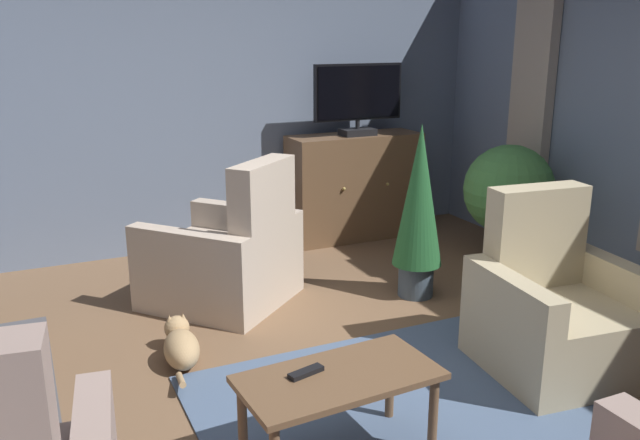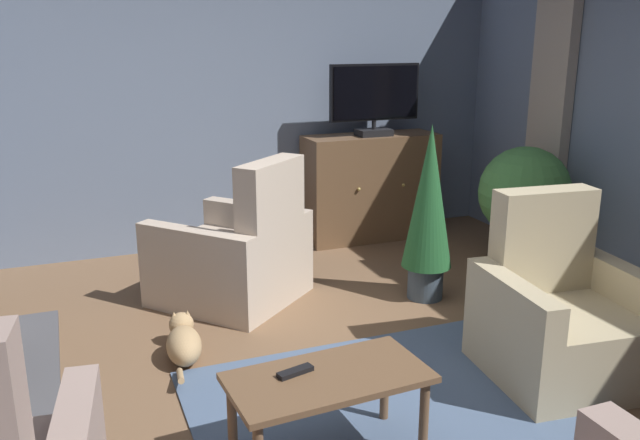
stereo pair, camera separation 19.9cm
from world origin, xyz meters
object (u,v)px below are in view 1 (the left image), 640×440
(tv_cabinet, at_px, (354,189))
(television, at_px, (358,97))
(armchair_in_far_corner, at_px, (557,314))
(armchair_beside_cabinet, at_px, (226,259))
(potted_plant_on_hearth_side, at_px, (419,205))
(tv_remote, at_px, (306,372))
(cat, at_px, (181,345))
(coffee_table, at_px, (339,386))
(potted_plant_small_fern_corner, at_px, (508,193))

(tv_cabinet, distance_m, television, 0.86)
(armchair_in_far_corner, bearing_deg, tv_cabinet, 87.58)
(armchair_beside_cabinet, relative_size, potted_plant_on_hearth_side, 0.99)
(tv_remote, bearing_deg, tv_cabinet, 44.79)
(armchair_in_far_corner, height_order, cat, armchair_in_far_corner)
(television, bearing_deg, armchair_in_far_corner, -92.47)
(armchair_in_far_corner, height_order, potted_plant_on_hearth_side, potted_plant_on_hearth_side)
(armchair_beside_cabinet, bearing_deg, cat, -123.89)
(coffee_table, bearing_deg, armchair_beside_cabinet, 87.39)
(tv_remote, height_order, cat, tv_remote)
(tv_cabinet, distance_m, tv_remote, 3.48)
(tv_cabinet, bearing_deg, tv_remote, -121.02)
(tv_cabinet, height_order, cat, tv_cabinet)
(armchair_beside_cabinet, relative_size, armchair_in_far_corner, 1.24)
(potted_plant_small_fern_corner, relative_size, cat, 1.44)
(potted_plant_on_hearth_side, bearing_deg, potted_plant_small_fern_corner, 15.48)
(tv_cabinet, bearing_deg, coffee_table, -118.60)
(television, height_order, potted_plant_small_fern_corner, television)
(television, relative_size, armchair_in_far_corner, 0.84)
(armchair_beside_cabinet, distance_m, potted_plant_small_fern_corner, 2.39)
(coffee_table, height_order, armchair_in_far_corner, armchair_in_far_corner)
(tv_remote, distance_m, potted_plant_on_hearth_side, 2.14)
(tv_remote, bearing_deg, television, 44.33)
(tv_cabinet, xyz_separation_m, television, (0.00, -0.05, 0.85))
(television, bearing_deg, cat, -139.92)
(tv_remote, relative_size, armchair_in_far_corner, 0.17)
(tv_cabinet, height_order, tv_remote, tv_cabinet)
(television, distance_m, armchair_beside_cabinet, 2.10)
(coffee_table, xyz_separation_m, armchair_in_far_corner, (1.54, 0.28, -0.05))
(coffee_table, distance_m, potted_plant_small_fern_corner, 3.07)
(cat, bearing_deg, armchair_in_far_corner, -25.61)
(potted_plant_on_hearth_side, relative_size, potted_plant_small_fern_corner, 1.27)
(tv_cabinet, height_order, potted_plant_on_hearth_side, potted_plant_on_hearth_side)
(potted_plant_on_hearth_side, distance_m, potted_plant_small_fern_corner, 1.11)
(tv_cabinet, distance_m, potted_plant_on_hearth_side, 1.55)
(tv_remote, bearing_deg, cat, 90.38)
(coffee_table, height_order, tv_remote, tv_remote)
(tv_cabinet, xyz_separation_m, potted_plant_small_fern_corner, (0.80, -1.21, 0.15))
(tv_remote, bearing_deg, armchair_beside_cabinet, 69.22)
(armchair_in_far_corner, distance_m, potted_plant_small_fern_corner, 1.82)
(coffee_table, xyz_separation_m, potted_plant_on_hearth_side, (1.39, 1.53, 0.32))
(tv_cabinet, relative_size, tv_remote, 7.33)
(coffee_table, xyz_separation_m, potted_plant_small_fern_corner, (2.46, 1.83, 0.24))
(coffee_table, distance_m, cat, 1.33)
(television, relative_size, armchair_beside_cabinet, 0.68)
(armchair_beside_cabinet, distance_m, cat, 0.97)
(potted_plant_on_hearth_side, xyz_separation_m, cat, (-1.83, -0.31, -0.59))
(coffee_table, distance_m, armchair_beside_cabinet, 2.01)
(coffee_table, height_order, potted_plant_small_fern_corner, potted_plant_small_fern_corner)
(armchair_beside_cabinet, height_order, armchair_in_far_corner, armchair_beside_cabinet)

